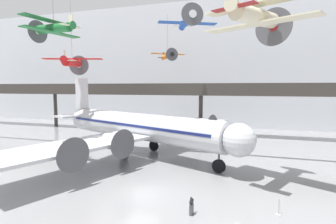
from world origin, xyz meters
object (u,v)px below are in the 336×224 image
object	(u,v)px
suspended_plane_red_highwing	(72,62)
stanchion_barrier	(279,210)
info_sign_pedestal	(191,208)
suspended_plane_green_biplane	(54,28)
suspended_plane_blue_trainer	(187,21)
suspended_plane_cream_biplane	(256,16)
suspended_plane_orange_highwing	(168,56)
airliner_silver_main	(137,127)

from	to	relation	value
suspended_plane_red_highwing	stanchion_barrier	bearing A→B (deg)	-137.75
info_sign_pedestal	suspended_plane_green_biplane	bearing A→B (deg)	168.04
suspended_plane_blue_trainer	suspended_plane_green_biplane	world-z (taller)	suspended_plane_blue_trainer
suspended_plane_cream_biplane	suspended_plane_orange_highwing	size ratio (longest dim) A/B	1.11
suspended_plane_green_biplane	info_sign_pedestal	xyz separation A→B (m)	(15.03, -5.94, -13.40)
airliner_silver_main	suspended_plane_red_highwing	xyz separation A→B (m)	(-10.92, 2.68, 8.23)
suspended_plane_blue_trainer	info_sign_pedestal	distance (m)	27.45
suspended_plane_cream_biplane	suspended_plane_red_highwing	bearing A→B (deg)	95.21
suspended_plane_red_highwing	suspended_plane_blue_trainer	distance (m)	17.01
suspended_plane_red_highwing	stanchion_barrier	distance (m)	31.37
suspended_plane_cream_biplane	info_sign_pedestal	distance (m)	14.97
suspended_plane_blue_trainer	stanchion_barrier	bearing A→B (deg)	2.30
suspended_plane_cream_biplane	info_sign_pedestal	world-z (taller)	suspended_plane_cream_biplane
suspended_plane_green_biplane	info_sign_pedestal	world-z (taller)	suspended_plane_green_biplane
airliner_silver_main	suspended_plane_green_biplane	world-z (taller)	suspended_plane_green_biplane
suspended_plane_cream_biplane	stanchion_barrier	bearing A→B (deg)	-132.82
airliner_silver_main	suspended_plane_green_biplane	bearing A→B (deg)	-106.06
suspended_plane_cream_biplane	stanchion_barrier	distance (m)	14.14
suspended_plane_cream_biplane	stanchion_barrier	size ratio (longest dim) A/B	8.80
suspended_plane_blue_trainer	suspended_plane_orange_highwing	size ratio (longest dim) A/B	0.93
suspended_plane_cream_biplane	suspended_plane_green_biplane	xyz separation A→B (m)	(-18.70, -0.19, 0.24)
suspended_plane_blue_trainer	suspended_plane_red_highwing	bearing A→B (deg)	-96.63
suspended_plane_green_biplane	airliner_silver_main	bearing A→B (deg)	-118.51
suspended_plane_cream_biplane	suspended_plane_orange_highwing	distance (m)	28.64
suspended_plane_cream_biplane	suspended_plane_green_biplane	size ratio (longest dim) A/B	1.10
suspended_plane_blue_trainer	suspended_plane_orange_highwing	distance (m)	11.81
suspended_plane_red_highwing	info_sign_pedestal	distance (m)	27.99
suspended_plane_orange_highwing	suspended_plane_green_biplane	bearing A→B (deg)	-45.48
suspended_plane_blue_trainer	suspended_plane_green_biplane	distance (m)	18.34
airliner_silver_main	suspended_plane_blue_trainer	bearing A→B (deg)	84.95
airliner_silver_main	suspended_plane_green_biplane	distance (m)	13.85
suspended_plane_blue_trainer	suspended_plane_orange_highwing	bearing A→B (deg)	-175.18
airliner_silver_main	info_sign_pedestal	xyz separation A→B (m)	(9.41, -13.00, -2.90)
suspended_plane_blue_trainer	airliner_silver_main	bearing A→B (deg)	-53.70
suspended_plane_blue_trainer	stanchion_barrier	size ratio (longest dim) A/B	7.36
stanchion_barrier	info_sign_pedestal	xyz separation A→B (m)	(-5.34, -1.60, 0.13)
airliner_silver_main	info_sign_pedestal	bearing A→B (deg)	-31.64
suspended_plane_green_biplane	stanchion_barrier	bearing A→B (deg)	178.00
airliner_silver_main	suspended_plane_cream_biplane	xyz separation A→B (m)	(13.08, -6.87, 10.26)
suspended_plane_red_highwing	suspended_plane_blue_trainer	bearing A→B (deg)	-89.44
stanchion_barrier	suspended_plane_green_biplane	bearing A→B (deg)	167.98
suspended_plane_red_highwing	info_sign_pedestal	world-z (taller)	suspended_plane_red_highwing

